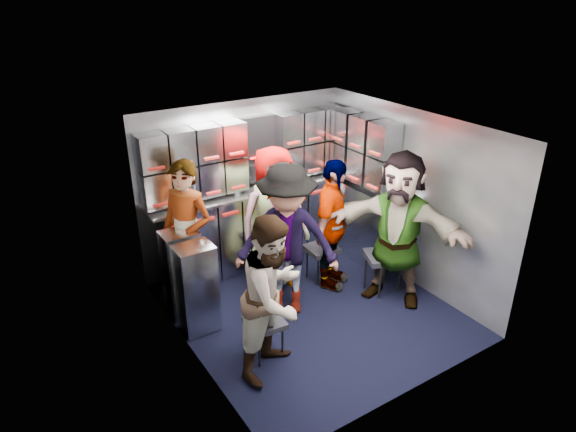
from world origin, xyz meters
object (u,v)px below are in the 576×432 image
jump_seat_mid_left (278,273)px  jump_seat_near_right (384,259)px  jump_seat_mid_right (322,250)px  attendant_arc_b (287,241)px  jump_seat_center (267,244)px  jump_seat_near_left (265,324)px  attendant_arc_a (274,296)px  attendant_arc_e (398,229)px  attendant_arc_d (332,225)px  attendant_arc_c (274,218)px  attendant_standing (188,236)px

jump_seat_mid_left → jump_seat_near_right: jump_seat_near_right is taller
jump_seat_near_right → jump_seat_mid_right: bearing=125.9°
jump_seat_near_right → attendant_arc_b: (-1.16, 0.28, 0.43)m
jump_seat_mid_left → jump_seat_center: bearing=71.7°
jump_seat_mid_right → jump_seat_near_right: jump_seat_near_right is taller
jump_seat_near_left → jump_seat_center: size_ratio=0.85×
jump_seat_near_right → attendant_arc_a: 1.86m
jump_seat_mid_right → attendant_arc_e: attendant_arc_e is taller
attendant_arc_a → attendant_arc_d: bearing=6.2°
jump_seat_mid_right → attendant_arc_c: (-0.53, 0.24, 0.48)m
jump_seat_mid_right → attendant_arc_b: size_ratio=0.25×
attendant_standing → jump_seat_mid_right: bearing=43.6°
jump_seat_mid_right → attendant_arc_d: bearing=-90.0°
attendant_arc_a → attendant_arc_e: size_ratio=0.89×
attendant_arc_a → attendant_arc_b: 0.96m
jump_seat_mid_right → attendant_arc_a: bearing=-141.2°
attendant_standing → attendant_arc_d: bearing=37.5°
jump_seat_near_left → attendant_arc_e: size_ratio=0.24×
jump_seat_center → jump_seat_near_right: size_ratio=0.94×
jump_seat_near_right → attendant_standing: size_ratio=0.31×
jump_seat_mid_right → jump_seat_near_left: bearing=-146.3°
jump_seat_mid_right → attendant_arc_e: 1.04m
attendant_standing → jump_seat_near_right: bearing=30.7°
attendant_arc_c → attendant_arc_d: attendant_arc_c is taller
attendant_arc_e → jump_seat_mid_right: bearing=177.8°
attendant_arc_b → attendant_arc_d: attendant_arc_b is taller
jump_seat_mid_left → attendant_arc_e: size_ratio=0.23×
attendant_standing → attendant_arc_a: (0.23, -1.43, -0.06)m
jump_seat_center → attendant_arc_a: attendant_arc_a is taller
jump_seat_mid_right → attendant_arc_e: bearing=-60.8°
jump_seat_near_left → attendant_arc_d: size_ratio=0.26×
attendant_standing → attendant_arc_b: 1.09m
jump_seat_mid_right → attendant_arc_a: attendant_arc_a is taller
jump_seat_mid_left → attendant_arc_d: size_ratio=0.26×
jump_seat_center → jump_seat_mid_left: bearing=-108.3°
jump_seat_mid_right → attendant_standing: (-1.56, 0.36, 0.47)m
jump_seat_mid_left → jump_seat_mid_right: (0.72, 0.15, 0.02)m
attendant_arc_a → attendant_arc_e: bearing=-18.8°
jump_seat_near_left → attendant_arc_c: attendant_arc_c is taller
attendant_arc_a → jump_seat_mid_right: bearing=11.3°
jump_seat_mid_left → attendant_arc_a: bearing=-123.6°
jump_seat_center → attendant_arc_d: size_ratio=0.31×
jump_seat_mid_left → jump_seat_mid_right: bearing=11.9°
attendant_arc_c → attendant_arc_e: (0.97, -1.04, 0.03)m
jump_seat_center → attendant_arc_c: size_ratio=0.28×
attendant_standing → attendant_arc_e: size_ratio=0.96×
jump_seat_mid_right → attendant_standing: size_ratio=0.25×
jump_seat_mid_left → attendant_arc_c: bearing=64.3°
jump_seat_mid_left → attendant_arc_b: (0.00, -0.18, 0.49)m
attendant_arc_e → jump_seat_center: bearing=-172.8°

